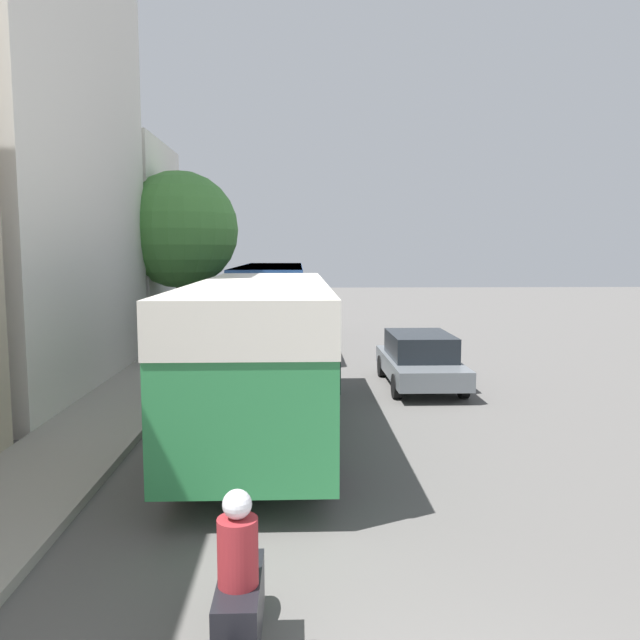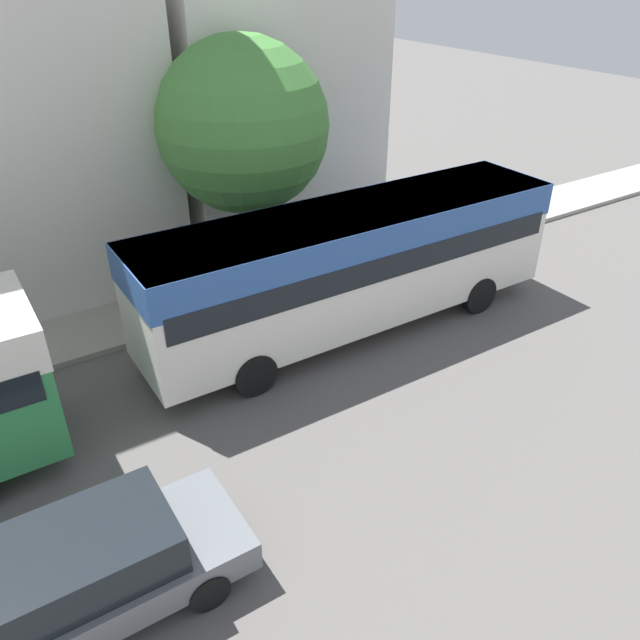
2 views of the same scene
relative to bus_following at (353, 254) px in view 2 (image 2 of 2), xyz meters
name	(u,v)px [view 2 (image 2 of 2)]	position (x,y,z in m)	size (l,w,h in m)	color
building_far_terrace	(248,105)	(-7.64, 1.20, 1.98)	(6.63, 6.28, 8.09)	silver
bus_following	(353,254)	(0.00, 0.00, 0.00)	(2.49, 10.77, 3.18)	silver
car_crossing	(88,571)	(4.44, -7.67, -1.28)	(1.95, 4.54, 1.49)	slate
pedestrian_near_curb	(404,219)	(-2.99, 4.06, -0.95)	(0.33, 0.33, 1.84)	#232838
street_tree	(243,127)	(-3.34, -1.10, 2.47)	(4.34, 4.34, 6.57)	brown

